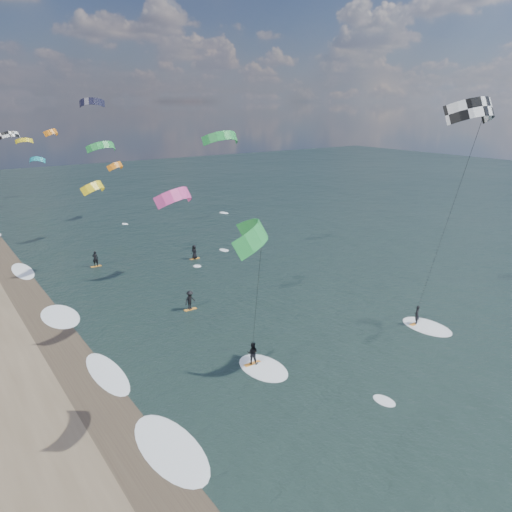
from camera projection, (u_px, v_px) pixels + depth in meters
ground at (402, 435)px, 26.24m from camera, size 260.00×260.00×0.00m
wet_sand_strip at (113, 419)px, 27.53m from camera, size 3.00×240.00×0.00m
kitesurfer_near_a at (469, 169)px, 30.09m from camera, size 7.47×8.24×17.42m
kitesurfer_near_b at (261, 284)px, 26.57m from camera, size 6.73×9.12×12.21m
far_kitesurfers at (171, 275)px, 47.91m from camera, size 10.98×16.80×1.71m
bg_kite_field at (87, 146)px, 63.69m from camera, size 15.64×78.74×11.07m
shoreline_surf at (106, 376)px, 31.91m from camera, size 2.40×79.40×0.11m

